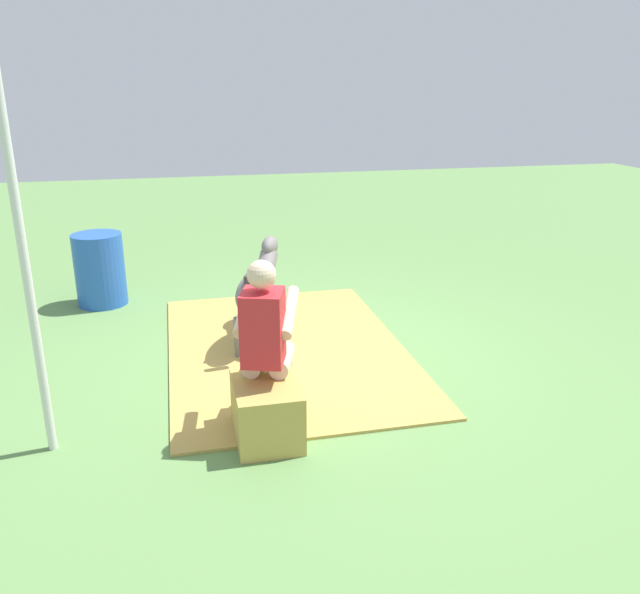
{
  "coord_description": "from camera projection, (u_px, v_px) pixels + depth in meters",
  "views": [
    {
      "loc": [
        -5.31,
        1.17,
        2.45
      ],
      "look_at": [
        0.12,
        -0.08,
        0.55
      ],
      "focal_mm": 36.01,
      "sensor_mm": 36.0,
      "label": 1
    }
  ],
  "objects": [
    {
      "name": "hay_bale",
      "position": [
        267.0,
        410.0,
        4.57
      ],
      "size": [
        0.64,
        0.45,
        0.43
      ],
      "primitive_type": "cube",
      "color": "tan",
      "rests_on": "ground"
    },
    {
      "name": "person_seated",
      "position": [
        266.0,
        337.0,
        4.56
      ],
      "size": [
        0.72,
        0.54,
        1.31
      ],
      "color": "beige",
      "rests_on": "ground"
    },
    {
      "name": "water_barrel",
      "position": [
        100.0,
        269.0,
        7.24
      ],
      "size": [
        0.55,
        0.55,
        0.82
      ],
      "primitive_type": "cylinder",
      "color": "blue",
      "rests_on": "ground"
    },
    {
      "name": "ground_plane",
      "position": [
        315.0,
        358.0,
        5.94
      ],
      "size": [
        24.0,
        24.0,
        0.0
      ],
      "primitive_type": "plane",
      "color": "#608C4C"
    },
    {
      "name": "hay_patch",
      "position": [
        287.0,
        349.0,
        6.1
      ],
      "size": [
        3.24,
        2.19,
        0.02
      ],
      "primitive_type": "cube",
      "color": "tan",
      "rests_on": "ground"
    },
    {
      "name": "tent_pole_left",
      "position": [
        27.0,
        276.0,
        4.08
      ],
      "size": [
        0.06,
        0.06,
        2.53
      ],
      "primitive_type": "cylinder",
      "color": "silver",
      "rests_on": "ground"
    },
    {
      "name": "pony_standing",
      "position": [
        258.0,
        288.0,
        6.09
      ],
      "size": [
        1.29,
        0.67,
        0.93
      ],
      "color": "slate",
      "rests_on": "ground"
    }
  ]
}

